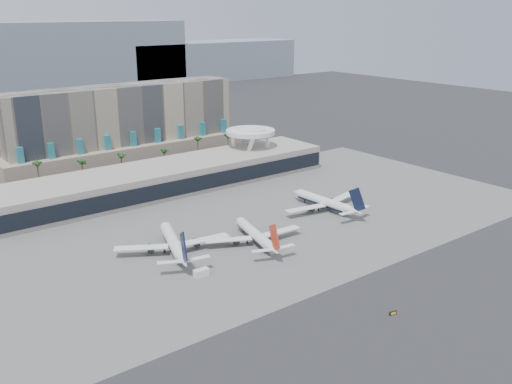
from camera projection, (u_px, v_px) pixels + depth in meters
ground at (330, 270)px, 187.61m from camera, size 900.00×900.00×0.00m
apron_pad at (233, 222)px, 229.06m from camera, size 260.00×130.00×0.06m
mountain_ridge at (7, 66)px, 548.99m from camera, size 680.00×60.00×70.00m
hotel at (124, 131)px, 319.76m from camera, size 140.00×30.00×42.00m
terminal at (165, 177)px, 268.42m from camera, size 170.00×32.50×14.50m
saucer_structure at (250, 135)px, 301.39m from camera, size 26.00×26.00×21.89m
palm_row at (144, 152)px, 297.78m from camera, size 157.80×2.80×13.10m
airliner_left at (174, 243)px, 199.78m from camera, size 39.72×41.07×14.73m
airliner_centre at (255, 235)px, 207.82m from camera, size 36.73×38.12×13.41m
airliner_right at (325, 202)px, 242.36m from camera, size 40.13×41.33×14.26m
service_vehicle_a at (201, 273)px, 182.78m from camera, size 5.05×2.71×2.40m
service_vehicle_b at (275, 250)px, 200.41m from camera, size 4.26×3.00×1.99m
taxiway_sign at (393, 313)px, 159.72m from camera, size 2.40×0.82×1.09m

